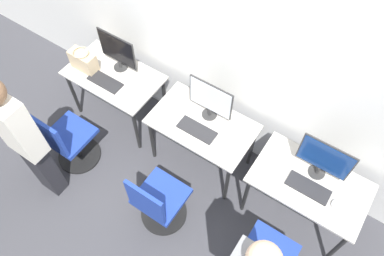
% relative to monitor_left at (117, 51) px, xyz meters
% --- Properties ---
extents(ground_plane, '(20.00, 20.00, 0.00)m').
position_rel_monitor_left_xyz_m(ground_plane, '(1.15, -0.44, -0.97)').
color(ground_plane, '#3D3D42').
extents(wall_back, '(12.00, 0.05, 2.80)m').
position_rel_monitor_left_xyz_m(wall_back, '(1.15, 0.30, 0.43)').
color(wall_back, silver).
rests_on(wall_back, ground_plane).
extents(desk_left, '(1.04, 0.62, 0.72)m').
position_rel_monitor_left_xyz_m(desk_left, '(0.00, -0.13, -0.34)').
color(desk_left, '#BCB7AD').
rests_on(desk_left, ground_plane).
extents(monitor_left, '(0.47, 0.15, 0.45)m').
position_rel_monitor_left_xyz_m(monitor_left, '(0.00, 0.00, 0.00)').
color(monitor_left, '#2D2D2D').
rests_on(monitor_left, desk_left).
extents(keyboard_left, '(0.39, 0.16, 0.02)m').
position_rel_monitor_left_xyz_m(keyboard_left, '(0.00, -0.26, -0.24)').
color(keyboard_left, '#262628').
rests_on(keyboard_left, desk_left).
extents(mouse_left, '(0.06, 0.09, 0.03)m').
position_rel_monitor_left_xyz_m(mouse_left, '(0.28, -0.28, -0.23)').
color(mouse_left, silver).
rests_on(mouse_left, desk_left).
extents(office_chair_left, '(0.48, 0.48, 0.91)m').
position_rel_monitor_left_xyz_m(office_chair_left, '(-0.03, -0.93, -0.59)').
color(office_chair_left, black).
rests_on(office_chair_left, ground_plane).
extents(person_left, '(0.36, 0.22, 1.71)m').
position_rel_monitor_left_xyz_m(person_left, '(-0.00, -1.29, -0.03)').
color(person_left, '#232328').
rests_on(person_left, ground_plane).
extents(desk_center, '(1.04, 0.62, 0.72)m').
position_rel_monitor_left_xyz_m(desk_center, '(1.15, -0.13, -0.34)').
color(desk_center, '#BCB7AD').
rests_on(desk_center, ground_plane).
extents(monitor_center, '(0.47, 0.15, 0.45)m').
position_rel_monitor_left_xyz_m(monitor_center, '(1.15, -0.00, 0.00)').
color(monitor_center, '#2D2D2D').
rests_on(monitor_center, desk_center).
extents(keyboard_center, '(0.39, 0.16, 0.02)m').
position_rel_monitor_left_xyz_m(keyboard_center, '(1.15, -0.23, -0.24)').
color(keyboard_center, '#262628').
rests_on(keyboard_center, desk_center).
extents(mouse_center, '(0.06, 0.09, 0.03)m').
position_rel_monitor_left_xyz_m(mouse_center, '(1.41, -0.24, -0.23)').
color(mouse_center, silver).
rests_on(mouse_center, desk_center).
extents(office_chair_center, '(0.48, 0.48, 0.91)m').
position_rel_monitor_left_xyz_m(office_chair_center, '(1.19, -0.95, -0.59)').
color(office_chair_center, black).
rests_on(office_chair_center, ground_plane).
extents(desk_right, '(1.04, 0.62, 0.72)m').
position_rel_monitor_left_xyz_m(desk_right, '(2.31, -0.13, -0.34)').
color(desk_right, '#BCB7AD').
rests_on(desk_right, ground_plane).
extents(monitor_right, '(0.47, 0.15, 0.45)m').
position_rel_monitor_left_xyz_m(monitor_right, '(2.31, -0.01, 0.00)').
color(monitor_right, '#2D2D2D').
rests_on(monitor_right, desk_right).
extents(keyboard_right, '(0.39, 0.16, 0.02)m').
position_rel_monitor_left_xyz_m(keyboard_right, '(2.31, -0.20, -0.24)').
color(keyboard_right, '#262628').
rests_on(keyboard_right, desk_right).
extents(mouse_right, '(0.06, 0.09, 0.03)m').
position_rel_monitor_left_xyz_m(mouse_right, '(2.56, -0.21, -0.23)').
color(mouse_right, silver).
rests_on(mouse_right, desk_right).
extents(handbag, '(0.30, 0.18, 0.25)m').
position_rel_monitor_left_xyz_m(handbag, '(-0.31, -0.23, -0.13)').
color(handbag, tan).
rests_on(handbag, desk_left).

